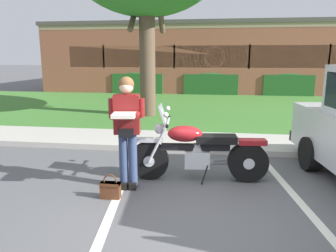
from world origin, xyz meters
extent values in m
plane|color=#565659|center=(0.00, 0.00, 0.00)|extent=(140.00, 140.00, 0.00)
cube|color=#B7B2A8|center=(0.00, 2.72, 0.06)|extent=(60.00, 0.20, 0.12)
cube|color=#B7B2A8|center=(0.00, 3.57, 0.04)|extent=(60.00, 1.50, 0.08)
cube|color=#3D752D|center=(0.00, 8.71, 0.03)|extent=(60.00, 8.78, 0.06)
cube|color=silver|center=(-1.20, 0.20, 0.00)|extent=(0.66, 4.38, 0.01)
cube|color=silver|center=(1.40, 0.20, 0.00)|extent=(0.66, 4.38, 0.01)
cylinder|color=black|center=(-0.89, 1.10, 0.32)|extent=(0.65, 0.16, 0.64)
cylinder|color=silver|center=(-0.89, 1.10, 0.32)|extent=(0.19, 0.14, 0.18)
cylinder|color=black|center=(0.70, 1.24, 0.32)|extent=(0.65, 0.24, 0.64)
cylinder|color=silver|center=(0.70, 1.24, 0.32)|extent=(0.20, 0.22, 0.18)
cube|color=silver|center=(-0.89, 1.10, 0.67)|extent=(0.45, 0.18, 0.06)
cube|color=maroon|center=(0.75, 1.24, 0.66)|extent=(0.46, 0.24, 0.08)
cylinder|color=silver|center=(-0.75, 1.03, 0.60)|extent=(0.31, 0.07, 0.58)
cylinder|color=silver|center=(-0.76, 1.19, 0.60)|extent=(0.31, 0.07, 0.58)
sphere|color=silver|center=(-0.72, 1.11, 0.86)|extent=(0.17, 0.17, 0.17)
cylinder|color=silver|center=(-0.58, 1.12, 0.98)|extent=(0.10, 0.72, 0.03)
cylinder|color=black|center=(-0.55, 0.77, 0.98)|extent=(0.05, 0.10, 0.04)
cylinder|color=black|center=(-0.61, 1.48, 0.98)|extent=(0.05, 0.10, 0.04)
sphere|color=silver|center=(-0.58, 0.82, 1.14)|extent=(0.08, 0.08, 0.08)
sphere|color=silver|center=(-0.63, 1.42, 1.14)|extent=(0.08, 0.08, 0.08)
cube|color=#B2BCC6|center=(-0.66, 1.12, 1.08)|extent=(0.17, 0.37, 0.35)
cube|color=black|center=(-0.15, 1.16, 0.56)|extent=(1.10, 0.20, 0.10)
ellipsoid|color=maroon|center=(-0.32, 1.15, 0.78)|extent=(0.59, 0.37, 0.26)
cube|color=black|center=(0.18, 1.19, 0.70)|extent=(0.66, 0.34, 0.12)
cube|color=silver|center=(-0.12, 1.17, 0.36)|extent=(0.42, 0.27, 0.28)
cylinder|color=silver|center=(-0.15, 1.16, 0.52)|extent=(0.18, 0.13, 0.21)
cylinder|color=silver|center=(-0.08, 1.17, 0.52)|extent=(0.18, 0.13, 0.21)
cylinder|color=silver|center=(0.24, 1.34, 0.26)|extent=(0.60, 0.13, 0.08)
cylinder|color=silver|center=(0.44, 1.36, 0.26)|extent=(0.60, 0.13, 0.08)
cylinder|color=black|center=(0.02, 1.02, 0.15)|extent=(0.12, 0.13, 0.30)
cube|color=black|center=(-1.07, 0.71, 0.05)|extent=(0.14, 0.25, 0.10)
cube|color=black|center=(-1.21, 0.69, 0.05)|extent=(0.14, 0.25, 0.10)
cylinder|color=navy|center=(-1.07, 0.73, 0.43)|extent=(0.14, 0.14, 0.86)
cylinder|color=navy|center=(-1.21, 0.71, 0.43)|extent=(0.14, 0.14, 0.86)
cube|color=maroon|center=(-1.14, 0.72, 1.15)|extent=(0.41, 0.27, 0.58)
cube|color=maroon|center=(-1.14, 0.72, 1.42)|extent=(0.32, 0.24, 0.06)
sphere|color=beige|center=(-1.14, 0.72, 1.56)|extent=(0.21, 0.21, 0.21)
sphere|color=brown|center=(-1.15, 0.74, 1.59)|extent=(0.23, 0.23, 0.23)
cube|color=black|center=(-1.13, 0.59, 0.90)|extent=(0.23, 0.13, 0.12)
cylinder|color=maroon|center=(-0.96, 0.58, 1.17)|extent=(0.14, 0.35, 0.09)
cylinder|color=maroon|center=(-1.28, 0.54, 1.17)|extent=(0.14, 0.35, 0.09)
cylinder|color=maroon|center=(-0.92, 0.73, 1.25)|extent=(0.10, 0.10, 0.28)
cylinder|color=maroon|center=(-1.36, 0.67, 1.25)|extent=(0.10, 0.10, 0.28)
cube|color=beige|center=(-1.10, 0.42, 1.19)|extent=(0.36, 0.36, 0.05)
cube|color=#562D19|center=(-1.30, 0.29, 0.12)|extent=(0.28, 0.12, 0.24)
cube|color=#562D19|center=(-1.30, 0.28, 0.22)|extent=(0.28, 0.13, 0.04)
torus|color=#562D19|center=(-1.30, 0.29, 0.26)|extent=(0.20, 0.02, 0.20)
cylinder|color=black|center=(1.86, 1.94, 0.30)|extent=(0.30, 0.62, 0.60)
cylinder|color=brown|center=(-2.04, 6.64, 1.74)|extent=(0.51, 0.51, 3.48)
cylinder|color=brown|center=(-1.61, 6.64, 3.35)|extent=(0.18, 1.01, 1.23)
cylinder|color=brown|center=(-2.48, 6.64, 3.20)|extent=(0.18, 1.00, 0.96)
cube|color=#235623|center=(-3.92, 13.41, 0.55)|extent=(2.73, 0.90, 1.10)
ellipsoid|color=#235623|center=(-3.92, 13.41, 1.10)|extent=(2.59, 0.84, 0.28)
cube|color=#235623|center=(-0.05, 13.41, 0.55)|extent=(2.79, 0.90, 1.10)
ellipsoid|color=#235623|center=(-0.05, 13.41, 1.10)|extent=(2.65, 0.84, 0.28)
cube|color=#235623|center=(3.82, 13.41, 0.55)|extent=(2.47, 0.90, 1.10)
ellipsoid|color=#235623|center=(3.82, 13.41, 1.10)|extent=(2.34, 0.84, 0.28)
cube|color=#93513D|center=(1.84, 18.71, 1.81)|extent=(22.27, 11.33, 3.62)
cube|color=#998466|center=(1.84, 13.08, 3.50)|extent=(22.27, 0.10, 0.24)
cube|color=#4C4742|center=(1.84, 18.71, 3.72)|extent=(22.49, 11.44, 0.20)
cube|color=#1E282D|center=(1.84, 13.07, 1.99)|extent=(18.93, 0.06, 1.10)
cube|color=#93513D|center=(-5.73, 13.06, 1.99)|extent=(0.08, 0.04, 1.20)
cube|color=#93513D|center=(-1.95, 13.06, 1.99)|extent=(0.08, 0.04, 1.20)
cube|color=#93513D|center=(1.84, 13.06, 1.99)|extent=(0.08, 0.04, 1.20)
cube|color=#93513D|center=(5.62, 13.06, 1.99)|extent=(0.08, 0.04, 1.20)
camera|label=1|loc=(0.12, -3.87, 1.99)|focal=34.61mm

